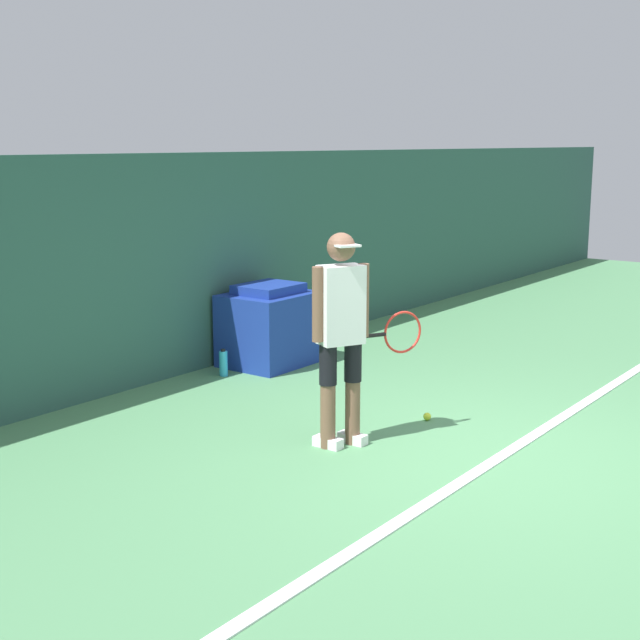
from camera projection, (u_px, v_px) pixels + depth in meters
ground_plane at (475, 454)px, 6.88m from camera, size 24.00×24.00×0.00m
back_wall at (150, 270)px, 8.75m from camera, size 24.00×0.10×2.26m
court_baseline at (498, 458)px, 6.76m from camera, size 21.60×0.10×0.01m
tennis_player at (342, 329)px, 6.89m from camera, size 0.88×0.51×1.69m
tennis_ball at (427, 417)px, 7.69m from camera, size 0.07×0.07×0.07m
covered_chair at (269, 327)px, 9.57m from camera, size 0.93×0.78×0.88m
water_bottle at (223, 363)px, 9.14m from camera, size 0.09×0.09×0.28m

